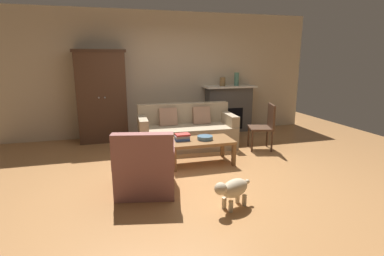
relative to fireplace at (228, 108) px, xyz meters
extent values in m
plane|color=#B27A47|center=(-1.55, -2.30, -0.57)|extent=(9.60, 9.60, 0.00)
cube|color=beige|center=(-1.55, 0.25, 0.83)|extent=(7.20, 0.10, 2.80)
cube|color=#4C4947|center=(0.00, 0.00, -0.03)|extent=(1.10, 0.36, 1.08)
cube|color=black|center=(0.00, -0.18, -0.23)|extent=(0.60, 0.01, 0.52)
cube|color=white|center=(0.00, -0.02, 0.53)|extent=(1.26, 0.48, 0.04)
cube|color=#472D1E|center=(-2.95, -0.08, 0.37)|extent=(1.00, 0.52, 1.88)
cube|color=#3C271A|center=(-2.95, -0.08, 1.35)|extent=(1.06, 0.55, 0.06)
sphere|color=#ADAFB5|center=(-3.01, -0.35, 0.41)|extent=(0.04, 0.04, 0.04)
sphere|color=#ADAFB5|center=(-2.89, -0.35, 0.41)|extent=(0.04, 0.04, 0.04)
cube|color=tan|center=(-1.34, -1.09, -0.35)|extent=(1.93, 0.91, 0.44)
cube|color=tan|center=(-1.32, -0.75, 0.08)|extent=(1.91, 0.25, 0.42)
cube|color=tan|center=(-2.22, -1.05, -0.02)|extent=(0.19, 0.80, 0.22)
cube|color=tan|center=(-0.46, -1.12, -0.02)|extent=(0.19, 0.80, 0.22)
cube|color=#9E755B|center=(-1.68, -0.87, 0.04)|extent=(0.37, 0.20, 0.37)
cube|color=#9E755B|center=(-0.98, -0.90, 0.04)|extent=(0.37, 0.20, 0.37)
cube|color=olive|center=(-1.37, -2.06, -0.17)|extent=(1.10, 0.60, 0.05)
cube|color=brown|center=(-1.88, -2.32, -0.38)|extent=(0.06, 0.06, 0.37)
cube|color=brown|center=(-0.86, -2.32, -0.38)|extent=(0.06, 0.06, 0.37)
cube|color=brown|center=(-1.88, -1.80, -0.38)|extent=(0.06, 0.06, 0.37)
cube|color=brown|center=(-0.86, -1.80, -0.38)|extent=(0.06, 0.06, 0.37)
cylinder|color=slate|center=(-1.28, -2.07, -0.12)|extent=(0.26, 0.26, 0.06)
cube|color=#38569E|center=(-1.67, -2.01, -0.13)|extent=(0.25, 0.18, 0.05)
cube|color=gray|center=(-1.67, -2.01, -0.08)|extent=(0.24, 0.18, 0.04)
cube|color=#B73833|center=(-1.66, -2.00, -0.05)|extent=(0.25, 0.18, 0.03)
cylinder|color=olive|center=(-0.18, -0.02, 0.65)|extent=(0.13, 0.13, 0.21)
cylinder|color=slate|center=(0.18, -0.02, 0.71)|extent=(0.11, 0.11, 0.31)
cube|color=#935B56|center=(-2.39, -2.88, -0.36)|extent=(0.90, 0.90, 0.42)
cube|color=#935B56|center=(-2.46, -3.18, 0.08)|extent=(0.78, 0.32, 0.46)
cube|color=#935B56|center=(-2.07, -2.95, -0.05)|extent=(0.27, 0.71, 0.20)
cube|color=#935B56|center=(-2.72, -2.81, -0.05)|extent=(0.27, 0.71, 0.20)
cube|color=#472D1E|center=(0.02, -1.59, -0.14)|extent=(0.54, 0.54, 0.04)
cylinder|color=#472D1E|center=(-0.11, -1.35, -0.36)|extent=(0.04, 0.04, 0.41)
cylinder|color=#472D1E|center=(-0.21, -1.72, -0.36)|extent=(0.04, 0.04, 0.41)
cylinder|color=#472D1E|center=(0.26, -1.46, -0.36)|extent=(0.04, 0.04, 0.41)
cylinder|color=#472D1E|center=(0.15, -1.82, -0.36)|extent=(0.04, 0.04, 0.41)
cube|color=#472D1E|center=(0.21, -1.64, 0.11)|extent=(0.16, 0.43, 0.45)
ellipsoid|color=beige|center=(-1.43, -3.66, -0.32)|extent=(0.45, 0.34, 0.22)
sphere|color=beige|center=(-1.65, -3.76, -0.26)|extent=(0.15, 0.15, 0.15)
cylinder|color=beige|center=(-1.52, -3.76, -0.50)|extent=(0.06, 0.06, 0.14)
cylinder|color=beige|center=(-1.56, -3.66, -0.50)|extent=(0.06, 0.06, 0.14)
cylinder|color=beige|center=(-1.30, -3.66, -0.50)|extent=(0.06, 0.06, 0.14)
cylinder|color=beige|center=(-1.34, -3.56, -0.50)|extent=(0.06, 0.06, 0.14)
sphere|color=beige|center=(-1.22, -3.57, -0.30)|extent=(0.06, 0.06, 0.06)
camera|label=1|loc=(-2.84, -6.75, 1.21)|focal=28.09mm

